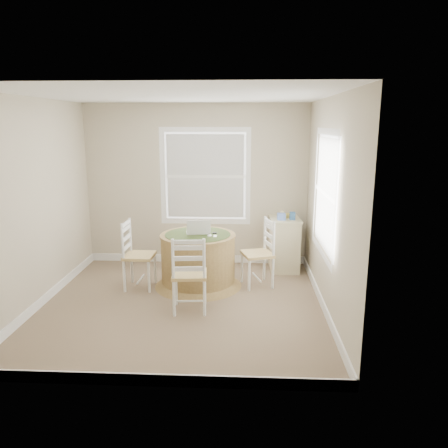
{
  "coord_description": "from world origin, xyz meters",
  "views": [
    {
      "loc": [
        0.8,
        -5.22,
        2.28
      ],
      "look_at": [
        0.52,
        0.45,
        0.97
      ],
      "focal_mm": 35.0,
      "sensor_mm": 36.0,
      "label": 1
    }
  ],
  "objects_px": {
    "chair_right": "(257,254)",
    "corner_chest": "(284,244)",
    "laptop": "(198,231)",
    "round_table": "(198,258)",
    "chair_left": "(139,255)",
    "chair_near": "(189,274)"
  },
  "relations": [
    {
      "from": "chair_left",
      "to": "corner_chest",
      "type": "relative_size",
      "value": 1.14
    },
    {
      "from": "laptop",
      "to": "chair_left",
      "type": "bearing_deg",
      "value": 1.63
    },
    {
      "from": "round_table",
      "to": "chair_right",
      "type": "bearing_deg",
      "value": 3.53
    },
    {
      "from": "chair_left",
      "to": "laptop",
      "type": "relative_size",
      "value": 2.53
    },
    {
      "from": "laptop",
      "to": "corner_chest",
      "type": "height_order",
      "value": "laptop"
    },
    {
      "from": "round_table",
      "to": "corner_chest",
      "type": "bearing_deg",
      "value": 32.19
    },
    {
      "from": "round_table",
      "to": "chair_near",
      "type": "xyz_separation_m",
      "value": [
        -0.01,
        -0.86,
        0.06
      ]
    },
    {
      "from": "chair_right",
      "to": "corner_chest",
      "type": "xyz_separation_m",
      "value": [
        0.44,
        0.75,
        -0.06
      ]
    },
    {
      "from": "corner_chest",
      "to": "chair_right",
      "type": "bearing_deg",
      "value": -123.28
    },
    {
      "from": "chair_near",
      "to": "corner_chest",
      "type": "height_order",
      "value": "chair_near"
    },
    {
      "from": "chair_left",
      "to": "chair_right",
      "type": "xyz_separation_m",
      "value": [
        1.66,
        0.17,
        0.0
      ]
    },
    {
      "from": "chair_right",
      "to": "chair_left",
      "type": "bearing_deg",
      "value": -101.23
    },
    {
      "from": "chair_left",
      "to": "chair_near",
      "type": "xyz_separation_m",
      "value": [
        0.8,
        -0.74,
        0.0
      ]
    },
    {
      "from": "round_table",
      "to": "corner_chest",
      "type": "xyz_separation_m",
      "value": [
        1.29,
        0.8,
        0.0
      ]
    },
    {
      "from": "chair_near",
      "to": "laptop",
      "type": "xyz_separation_m",
      "value": [
        0.02,
        0.9,
        0.32
      ]
    },
    {
      "from": "chair_near",
      "to": "corner_chest",
      "type": "xyz_separation_m",
      "value": [
        1.3,
        1.66,
        -0.06
      ]
    },
    {
      "from": "chair_right",
      "to": "laptop",
      "type": "xyz_separation_m",
      "value": [
        -0.84,
        -0.0,
        0.32
      ]
    },
    {
      "from": "chair_right",
      "to": "round_table",
      "type": "bearing_deg",
      "value": -103.84
    },
    {
      "from": "round_table",
      "to": "laptop",
      "type": "relative_size",
      "value": 3.32
    },
    {
      "from": "chair_left",
      "to": "round_table",
      "type": "bearing_deg",
      "value": -79.94
    },
    {
      "from": "round_table",
      "to": "chair_left",
      "type": "relative_size",
      "value": 1.31
    },
    {
      "from": "round_table",
      "to": "corner_chest",
      "type": "relative_size",
      "value": 1.49
    }
  ]
}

